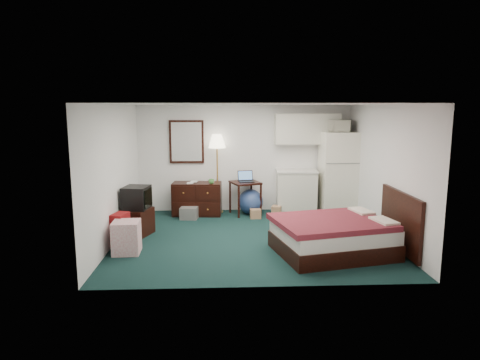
{
  "coord_description": "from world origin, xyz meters",
  "views": [
    {
      "loc": [
        -0.57,
        -7.79,
        2.45
      ],
      "look_at": [
        -0.2,
        0.21,
        1.08
      ],
      "focal_mm": 32.0,
      "sensor_mm": 36.0,
      "label": 1
    }
  ],
  "objects_px": {
    "desk": "(245,198)",
    "fridge": "(338,173)",
    "kitchen_counter": "(296,192)",
    "bed": "(333,237)",
    "floor_lamp": "(217,174)",
    "suitcase": "(120,230)",
    "tv_stand": "(136,222)",
    "dresser": "(197,199)"
  },
  "relations": [
    {
      "from": "dresser",
      "to": "floor_lamp",
      "type": "relative_size",
      "value": 0.6
    },
    {
      "from": "dresser",
      "to": "floor_lamp",
      "type": "height_order",
      "value": "floor_lamp"
    },
    {
      "from": "dresser",
      "to": "tv_stand",
      "type": "bearing_deg",
      "value": -122.23
    },
    {
      "from": "floor_lamp",
      "to": "desk",
      "type": "xyz_separation_m",
      "value": [
        0.64,
        -0.22,
        -0.53
      ]
    },
    {
      "from": "tv_stand",
      "to": "dresser",
      "type": "bearing_deg",
      "value": 73.01
    },
    {
      "from": "floor_lamp",
      "to": "suitcase",
      "type": "bearing_deg",
      "value": -125.22
    },
    {
      "from": "fridge",
      "to": "suitcase",
      "type": "bearing_deg",
      "value": -153.72
    },
    {
      "from": "tv_stand",
      "to": "kitchen_counter",
      "type": "bearing_deg",
      "value": 44.35
    },
    {
      "from": "floor_lamp",
      "to": "suitcase",
      "type": "relative_size",
      "value": 3.08
    },
    {
      "from": "fridge",
      "to": "suitcase",
      "type": "xyz_separation_m",
      "value": [
        -4.48,
        -2.17,
        -0.65
      ]
    },
    {
      "from": "dresser",
      "to": "suitcase",
      "type": "height_order",
      "value": "dresser"
    },
    {
      "from": "kitchen_counter",
      "to": "suitcase",
      "type": "bearing_deg",
      "value": -143.37
    },
    {
      "from": "desk",
      "to": "bed",
      "type": "xyz_separation_m",
      "value": [
        1.32,
        -2.77,
        -0.09
      ]
    },
    {
      "from": "dresser",
      "to": "floor_lamp",
      "type": "bearing_deg",
      "value": 30.64
    },
    {
      "from": "tv_stand",
      "to": "suitcase",
      "type": "xyz_separation_m",
      "value": [
        -0.15,
        -0.7,
        0.04
      ]
    },
    {
      "from": "desk",
      "to": "fridge",
      "type": "relative_size",
      "value": 0.4
    },
    {
      "from": "floor_lamp",
      "to": "bed",
      "type": "distance_m",
      "value": 3.62
    },
    {
      "from": "kitchen_counter",
      "to": "bed",
      "type": "bearing_deg",
      "value": -83.59
    },
    {
      "from": "bed",
      "to": "tv_stand",
      "type": "height_order",
      "value": "bed"
    },
    {
      "from": "dresser",
      "to": "kitchen_counter",
      "type": "xyz_separation_m",
      "value": [
        2.3,
        0.09,
        0.12
      ]
    },
    {
      "from": "kitchen_counter",
      "to": "fridge",
      "type": "relative_size",
      "value": 0.52
    },
    {
      "from": "desk",
      "to": "fridge",
      "type": "xyz_separation_m",
      "value": [
        2.13,
        -0.04,
        0.57
      ]
    },
    {
      "from": "bed",
      "to": "suitcase",
      "type": "height_order",
      "value": "suitcase"
    },
    {
      "from": "floor_lamp",
      "to": "fridge",
      "type": "height_order",
      "value": "fridge"
    },
    {
      "from": "desk",
      "to": "dresser",
      "type": "bearing_deg",
      "value": 161.1
    },
    {
      "from": "floor_lamp",
      "to": "bed",
      "type": "relative_size",
      "value": 1.0
    },
    {
      "from": "tv_stand",
      "to": "fridge",
      "type": "bearing_deg",
      "value": 38.04
    },
    {
      "from": "kitchen_counter",
      "to": "suitcase",
      "type": "height_order",
      "value": "kitchen_counter"
    },
    {
      "from": "desk",
      "to": "fridge",
      "type": "height_order",
      "value": "fridge"
    },
    {
      "from": "kitchen_counter",
      "to": "bed",
      "type": "height_order",
      "value": "kitchen_counter"
    },
    {
      "from": "dresser",
      "to": "fridge",
      "type": "relative_size",
      "value": 0.58
    },
    {
      "from": "desk",
      "to": "fridge",
      "type": "bearing_deg",
      "value": -20.83
    },
    {
      "from": "floor_lamp",
      "to": "desk",
      "type": "distance_m",
      "value": 0.86
    },
    {
      "from": "fridge",
      "to": "bed",
      "type": "relative_size",
      "value": 1.04
    },
    {
      "from": "suitcase",
      "to": "desk",
      "type": "bearing_deg",
      "value": 58.15
    },
    {
      "from": "floor_lamp",
      "to": "dresser",
      "type": "bearing_deg",
      "value": -153.42
    },
    {
      "from": "fridge",
      "to": "bed",
      "type": "distance_m",
      "value": 2.92
    },
    {
      "from": "floor_lamp",
      "to": "tv_stand",
      "type": "relative_size",
      "value": 3.29
    },
    {
      "from": "bed",
      "to": "tv_stand",
      "type": "xyz_separation_m",
      "value": [
        -3.52,
        1.26,
        -0.04
      ]
    },
    {
      "from": "dresser",
      "to": "kitchen_counter",
      "type": "relative_size",
      "value": 1.12
    },
    {
      "from": "dresser",
      "to": "floor_lamp",
      "type": "xyz_separation_m",
      "value": [
        0.47,
        0.23,
        0.54
      ]
    },
    {
      "from": "tv_stand",
      "to": "floor_lamp",
      "type": "bearing_deg",
      "value": 67.14
    }
  ]
}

